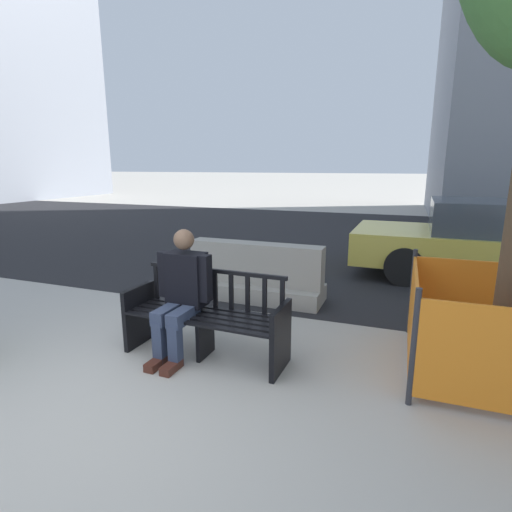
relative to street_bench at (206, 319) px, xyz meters
The scene contains 7 objects.
ground_plane 1.44m from the street_bench, 104.99° to the right, with size 200.00×200.00×0.00m, color #ADA89E.
street_asphalt 7.38m from the street_bench, 92.78° to the left, with size 120.00×12.00×0.01m, color black.
street_bench is the anchor object (origin of this frame).
seated_person 0.39m from the street_bench, 168.59° to the right, with size 0.58×0.73×1.31m.
jersey_barrier_centre 1.91m from the street_bench, 94.95° to the left, with size 2.01×0.70×0.84m.
construction_fence 2.82m from the street_bench, 11.79° to the left, with size 1.61×1.61×1.01m.
car_taxi_near 5.45m from the street_bench, 50.59° to the left, with size 4.82×2.06×1.37m.
Camera 1 is at (2.18, -2.09, 1.94)m, focal length 28.00 mm.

